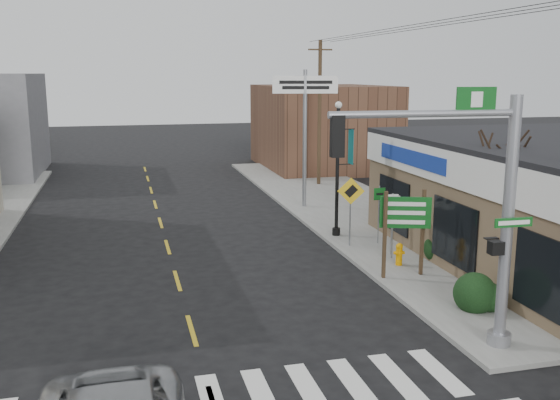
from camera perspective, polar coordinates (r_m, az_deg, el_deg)
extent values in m
cube|color=slate|center=(26.94, 9.04, -2.27)|extent=(6.00, 38.00, 0.13)
cube|color=gold|center=(20.09, -9.37, -7.27)|extent=(0.12, 56.00, 0.01)
cube|color=brown|center=(43.30, 3.88, 6.70)|extent=(8.00, 10.00, 5.60)
cylinder|color=gray|center=(15.10, 20.08, -2.11)|extent=(0.27, 0.27, 5.84)
cylinder|color=gray|center=(13.63, 13.30, 7.66)|extent=(4.28, 0.16, 0.16)
cube|color=black|center=(12.89, 5.49, 5.75)|extent=(0.27, 0.21, 0.88)
cube|color=#0F5018|center=(14.91, 20.57, -1.93)|extent=(0.92, 0.04, 0.21)
cube|color=#0F5018|center=(14.20, 17.58, 8.76)|extent=(0.92, 0.05, 0.54)
cube|color=black|center=(15.05, 19.25, -4.20)|extent=(0.31, 0.25, 0.31)
cube|color=#44321F|center=(19.59, 9.55, -3.18)|extent=(0.10, 0.10, 2.76)
cube|color=#44321F|center=(20.13, 12.89, -2.91)|extent=(0.10, 0.10, 2.76)
cube|color=#074B2B|center=(19.64, 11.40, -1.14)|extent=(1.58, 0.05, 0.98)
cylinder|color=orange|center=(21.24, 10.83, -5.08)|extent=(0.22, 0.22, 0.60)
sphere|color=orange|center=(21.15, 10.86, -4.21)|extent=(0.24, 0.24, 0.24)
cylinder|color=gray|center=(23.13, 6.43, -1.34)|extent=(0.06, 0.06, 2.35)
cube|color=gold|center=(22.92, 6.51, 0.82)|extent=(1.00, 0.03, 1.00)
cylinder|color=black|center=(24.31, 5.26, 2.57)|extent=(0.14, 0.14, 5.06)
sphere|color=silver|center=(24.05, 5.37, 8.64)|extent=(0.27, 0.27, 0.27)
cube|color=#0C5555|center=(24.37, 6.49, 4.87)|extent=(0.02, 0.53, 1.36)
cylinder|color=gray|center=(29.59, 2.28, 5.57)|extent=(0.19, 0.19, 6.46)
cube|color=white|center=(29.44, 2.32, 10.49)|extent=(3.04, 0.18, 0.81)
cylinder|color=black|center=(20.62, 19.36, -1.72)|extent=(0.23, 0.23, 3.60)
ellipsoid|color=#1B3E1A|center=(17.88, 17.38, -8.16)|extent=(1.16, 1.16, 0.87)
ellipsoid|color=black|center=(22.11, 14.32, -4.33)|extent=(1.04, 1.04, 0.78)
cylinder|color=#3F2E20|center=(35.74, 3.63, 7.91)|extent=(0.21, 0.21, 8.11)
cube|color=#3F2E20|center=(35.69, 3.70, 13.56)|extent=(1.41, 0.09, 0.09)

